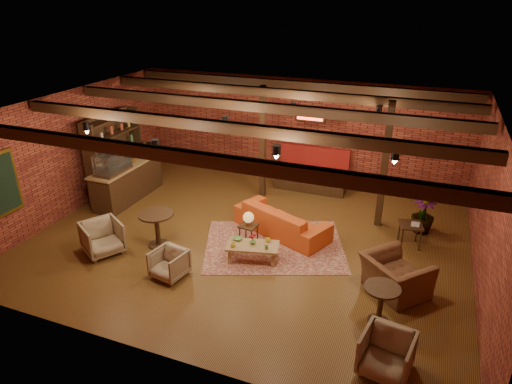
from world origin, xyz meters
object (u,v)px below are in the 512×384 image
at_px(coffee_table, 252,246).
at_px(armchair_a, 102,236).
at_px(round_table_right, 381,299).
at_px(armchair_far, 387,352).
at_px(sofa, 282,219).
at_px(side_table_lamp, 248,220).
at_px(side_table_book, 411,226).
at_px(round_table_left, 157,224).
at_px(armchair_b, 169,263).
at_px(plant_tall, 430,176).
at_px(armchair_right, 396,270).

relative_size(coffee_table, armchair_a, 1.50).
height_order(round_table_right, armchair_far, armchair_far).
distance_m(sofa, side_table_lamp, 1.00).
bearing_deg(coffee_table, side_table_book, 31.23).
height_order(coffee_table, round_table_left, round_table_left).
height_order(round_table_left, armchair_a, round_table_left).
height_order(side_table_lamp, armchair_b, side_table_lamp).
height_order(armchair_a, plant_tall, plant_tall).
distance_m(round_table_left, armchair_a, 1.24).
xyz_separation_m(armchair_right, side_table_book, (0.13, 1.99, 0.01)).
bearing_deg(round_table_right, armchair_far, -77.95).
bearing_deg(side_table_book, round_table_right, -95.39).
bearing_deg(armchair_b, sofa, 69.75).
distance_m(armchair_a, plant_tall, 7.74).
bearing_deg(coffee_table, plant_tall, 38.75).
relative_size(side_table_book, armchair_far, 0.78).
height_order(coffee_table, plant_tall, plant_tall).
bearing_deg(sofa, round_table_left, 56.38).
bearing_deg(round_table_left, round_table_right, -9.51).
bearing_deg(armchair_a, side_table_book, -34.35).
relative_size(armchair_a, armchair_right, 0.71).
height_order(round_table_left, armchair_far, round_table_left).
height_order(armchair_a, armchair_b, armchair_a).
relative_size(side_table_lamp, armchair_a, 0.97).
height_order(armchair_a, armchair_far, armchair_a).
bearing_deg(armchair_right, round_table_left, 44.29).
relative_size(round_table_left, round_table_right, 1.11).
bearing_deg(armchair_far, armchair_a, 177.78).
xyz_separation_m(round_table_left, plant_tall, (5.72, 2.97, 0.93)).
height_order(sofa, round_table_right, round_table_right).
bearing_deg(armchair_a, armchair_far, -69.74).
bearing_deg(round_table_left, armchair_b, -47.68).
bearing_deg(sofa, plant_tall, -135.23).
distance_m(armchair_right, plant_tall, 3.00).
bearing_deg(plant_tall, coffee_table, -141.25).
relative_size(armchair_b, armchair_far, 0.86).
relative_size(armchair_b, armchair_right, 0.57).
bearing_deg(side_table_lamp, armchair_far, -39.70).
relative_size(sofa, armchair_a, 2.92).
bearing_deg(armchair_right, coffee_table, 41.55).
distance_m(side_table_lamp, round_table_right, 3.71).
distance_m(sofa, armchair_b, 3.11).
bearing_deg(armchair_far, plant_tall, 96.12).
bearing_deg(sofa, armchair_far, 151.26).
xyz_separation_m(armchair_a, armchair_far, (6.44, -1.31, -0.03)).
distance_m(side_table_lamp, armchair_b, 2.16).
bearing_deg(side_table_book, sofa, -170.79).
relative_size(round_table_left, plant_tall, 0.28).
distance_m(coffee_table, plant_tall, 4.54).
bearing_deg(side_table_lamp, coffee_table, -61.69).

